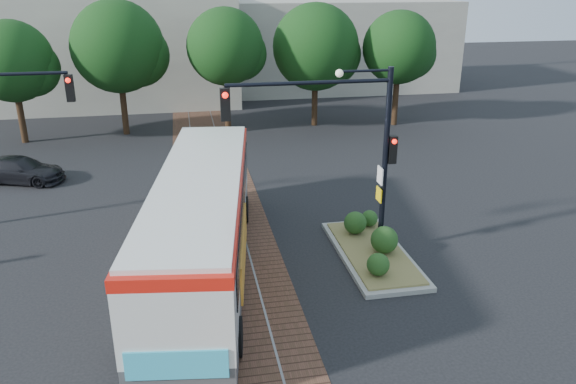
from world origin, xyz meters
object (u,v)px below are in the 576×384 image
object	(u,v)px
signal_pole_main	(349,135)
parked_car	(20,170)
traffic_island	(373,246)
city_bus	(202,218)

from	to	relation	value
signal_pole_main	parked_car	bearing A→B (deg)	141.74
traffic_island	city_bus	bearing A→B (deg)	-179.83
city_bus	signal_pole_main	world-z (taller)	signal_pole_main
parked_car	traffic_island	bearing A→B (deg)	-108.26
city_bus	parked_car	distance (m)	12.66
signal_pole_main	city_bus	bearing A→B (deg)	-178.68
city_bus	signal_pole_main	size ratio (longest dim) A/B	2.04
city_bus	signal_pole_main	distance (m)	5.20
traffic_island	parked_car	xyz separation A→B (m)	(-13.38, 9.89, 0.25)
city_bus	parked_car	bearing A→B (deg)	136.20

